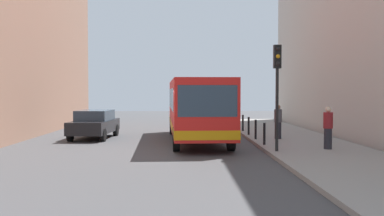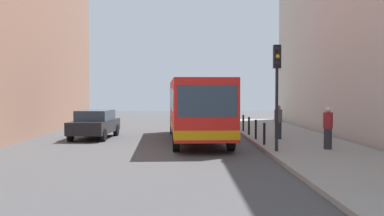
{
  "view_description": "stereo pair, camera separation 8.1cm",
  "coord_description": "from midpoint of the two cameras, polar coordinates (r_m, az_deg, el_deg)",
  "views": [
    {
      "loc": [
        -0.12,
        -18.73,
        2.44
      ],
      "look_at": [
        0.33,
        1.96,
        1.72
      ],
      "focal_mm": 42.92,
      "sensor_mm": 36.0,
      "label": 1
    },
    {
      "loc": [
        -0.04,
        -18.74,
        2.44
      ],
      "look_at": [
        0.33,
        1.96,
        1.72
      ],
      "focal_mm": 42.92,
      "sensor_mm": 36.0,
      "label": 2
    }
  ],
  "objects": [
    {
      "name": "bus",
      "position": [
        22.82,
        0.46,
        0.21
      ],
      "size": [
        2.99,
        11.12,
        3.0
      ],
      "rotation": [
        0.0,
        0.0,
        3.18
      ],
      "color": "red",
      "rests_on": "ground"
    },
    {
      "name": "pedestrian_near_signal",
      "position": [
        19.15,
        16.43,
        -2.38
      ],
      "size": [
        0.38,
        0.38,
        1.71
      ],
      "rotation": [
        0.0,
        0.0,
        1.4
      ],
      "color": "#26262D",
      "rests_on": "sidewalk"
    },
    {
      "name": "bollard_near",
      "position": [
        20.14,
        8.86,
        -3.19
      ],
      "size": [
        0.11,
        0.11,
        0.95
      ],
      "primitive_type": "cylinder",
      "color": "black",
      "rests_on": "sidewalk"
    },
    {
      "name": "ground_plane",
      "position": [
        18.89,
        -1.0,
        -5.41
      ],
      "size": [
        80.0,
        80.0,
        0.0
      ],
      "primitive_type": "plane",
      "color": "#424244"
    },
    {
      "name": "traffic_light",
      "position": [
        17.98,
        10.42,
        3.77
      ],
      "size": [
        0.28,
        0.33,
        4.1
      ],
      "color": "black",
      "rests_on": "sidewalk"
    },
    {
      "name": "bollard_far",
      "position": [
        24.75,
        6.96,
        -2.22
      ],
      "size": [
        0.11,
        0.11,
        0.95
      ],
      "primitive_type": "cylinder",
      "color": "black",
      "rests_on": "sidewalk"
    },
    {
      "name": "car_beside_bus",
      "position": [
        24.66,
        -12.11,
        -1.89
      ],
      "size": [
        2.09,
        4.51,
        1.48
      ],
      "rotation": [
        0.0,
        0.0,
        3.08
      ],
      "color": "black",
      "rests_on": "ground"
    },
    {
      "name": "bollard_mid",
      "position": [
        22.44,
        7.81,
        -2.65
      ],
      "size": [
        0.11,
        0.11,
        0.95
      ],
      "primitive_type": "cylinder",
      "color": "black",
      "rests_on": "sidewalk"
    },
    {
      "name": "pedestrian_mid_sidewalk",
      "position": [
        22.74,
        10.54,
        -1.71
      ],
      "size": [
        0.38,
        0.38,
        1.67
      ],
      "rotation": [
        0.0,
        0.0,
        4.09
      ],
      "color": "#26262D",
      "rests_on": "sidewalk"
    },
    {
      "name": "bollard_farthest",
      "position": [
        27.07,
        6.25,
        -1.85
      ],
      "size": [
        0.11,
        0.11,
        0.95
      ],
      "primitive_type": "cylinder",
      "color": "black",
      "rests_on": "sidewalk"
    },
    {
      "name": "sidewalk",
      "position": [
        19.66,
        15.0,
        -4.97
      ],
      "size": [
        4.4,
        40.0,
        0.15
      ],
      "primitive_type": "cube",
      "color": "gray",
      "rests_on": "ground"
    }
  ]
}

